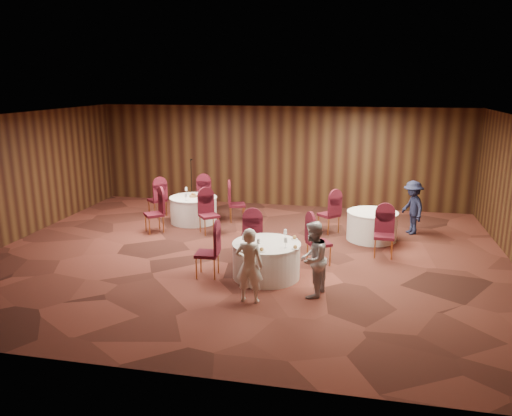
% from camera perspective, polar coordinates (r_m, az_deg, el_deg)
% --- Properties ---
extents(ground, '(12.00, 12.00, 0.00)m').
position_cam_1_polar(ground, '(11.79, -1.15, -5.37)').
color(ground, black).
rests_on(ground, ground).
extents(room_shell, '(12.00, 12.00, 12.00)m').
position_cam_1_polar(room_shell, '(11.28, -1.21, 4.06)').
color(room_shell, silver).
rests_on(room_shell, ground).
extents(table_main, '(1.42, 1.42, 0.74)m').
position_cam_1_polar(table_main, '(10.40, 1.19, -5.94)').
color(table_main, white).
rests_on(table_main, ground).
extents(table_left, '(1.36, 1.36, 0.74)m').
position_cam_1_polar(table_left, '(14.49, -7.14, -0.16)').
color(table_left, white).
rests_on(table_left, ground).
extents(table_right, '(1.29, 1.29, 0.74)m').
position_cam_1_polar(table_right, '(13.13, 13.10, -1.96)').
color(table_right, white).
rests_on(table_right, ground).
extents(chairs_main, '(2.85, 1.94, 1.00)m').
position_cam_1_polar(chairs_main, '(10.99, 0.50, -4.10)').
color(chairs_main, '#3B0B16').
rests_on(chairs_main, ground).
extents(chairs_left, '(3.19, 3.07, 1.00)m').
position_cam_1_polar(chairs_left, '(14.45, -7.22, 0.32)').
color(chairs_left, '#3B0B16').
rests_on(chairs_left, ground).
extents(chairs_right, '(2.01, 2.29, 1.00)m').
position_cam_1_polar(chairs_right, '(12.69, 11.18, -1.83)').
color(chairs_right, '#3B0B16').
rests_on(chairs_right, ground).
extents(tabletop_main, '(1.16, 1.05, 0.22)m').
position_cam_1_polar(tabletop_main, '(10.08, 2.31, -3.82)').
color(tabletop_main, silver).
rests_on(tabletop_main, table_main).
extents(tabletop_left, '(0.79, 0.86, 0.22)m').
position_cam_1_polar(tabletop_left, '(14.37, -7.18, 1.56)').
color(tabletop_left, silver).
rests_on(tabletop_left, table_left).
extents(tabletop_right, '(0.08, 0.08, 0.22)m').
position_cam_1_polar(tabletop_right, '(12.80, 14.17, -0.01)').
color(tabletop_right, silver).
rests_on(tabletop_right, table_right).
extents(mic_stand, '(0.24, 0.24, 1.66)m').
position_cam_1_polar(mic_stand, '(15.59, -7.33, 1.31)').
color(mic_stand, black).
rests_on(mic_stand, ground).
extents(woman_a, '(0.53, 0.36, 1.42)m').
position_cam_1_polar(woman_a, '(9.15, -0.76, -6.58)').
color(woman_a, white).
rests_on(woman_a, ground).
extents(woman_b, '(0.71, 0.82, 1.46)m').
position_cam_1_polar(woman_b, '(9.46, 6.49, -5.85)').
color(woman_b, '#BABABF').
rests_on(woman_b, ground).
extents(man_c, '(0.84, 1.06, 1.44)m').
position_cam_1_polar(man_c, '(13.84, 17.44, 0.05)').
color(man_c, '#161931').
rests_on(man_c, ground).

